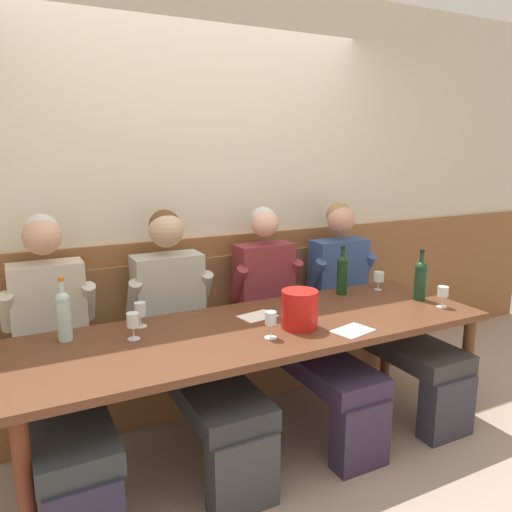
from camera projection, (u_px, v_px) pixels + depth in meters
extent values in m
cube|color=tan|center=(272.00, 456.00, 2.78)|extent=(6.80, 6.80, 0.02)
cube|color=beige|center=(198.00, 191.00, 3.43)|extent=(6.80, 0.08, 2.80)
cube|color=brown|center=(204.00, 311.00, 3.57)|extent=(6.80, 0.03, 1.08)
cube|color=brown|center=(216.00, 364.00, 3.44)|extent=(2.92, 0.42, 0.44)
cube|color=brown|center=(216.00, 331.00, 3.39)|extent=(2.86, 0.39, 0.05)
cube|color=brown|center=(205.00, 289.00, 3.50)|extent=(2.92, 0.04, 0.45)
cube|color=#58311D|center=(262.00, 329.00, 2.74)|extent=(2.62, 0.86, 0.04)
cylinder|color=#5C2918|center=(26.00, 495.00, 1.96)|extent=(0.07, 0.07, 0.69)
cylinder|color=#543618|center=(466.00, 370.00, 3.06)|extent=(0.07, 0.07, 0.69)
cylinder|color=brown|center=(20.00, 411.00, 2.58)|extent=(0.07, 0.07, 0.69)
cylinder|color=#5B2C1F|center=(387.00, 333.00, 3.68)|extent=(0.07, 0.07, 0.69)
cube|color=#2C3235|center=(66.00, 410.00, 2.41)|extent=(0.34, 1.12, 0.11)
cube|color=#BEB5A1|center=(49.00, 310.00, 2.86)|extent=(0.41, 0.20, 0.56)
sphere|color=tan|center=(42.00, 236.00, 2.76)|extent=(0.21, 0.21, 0.21)
sphere|color=beige|center=(41.00, 231.00, 2.78)|extent=(0.20, 0.20, 0.20)
cylinder|color=#BEB5A1|center=(7.00, 312.00, 2.73)|extent=(0.08, 0.20, 0.27)
cylinder|color=#BEB5A1|center=(88.00, 302.00, 2.92)|extent=(0.08, 0.20, 0.27)
cube|color=#373739|center=(243.00, 472.00, 2.33)|extent=(0.33, 0.14, 0.38)
cube|color=#2A2D30|center=(203.00, 380.00, 2.72)|extent=(0.37, 1.12, 0.11)
cube|color=#ADAD9E|center=(168.00, 296.00, 3.18)|extent=(0.44, 0.22, 0.54)
sphere|color=tan|center=(166.00, 230.00, 3.08)|extent=(0.22, 0.22, 0.22)
sphere|color=brown|center=(165.00, 225.00, 3.10)|extent=(0.20, 0.20, 0.20)
cylinder|color=#ADAD9E|center=(134.00, 298.00, 3.03)|extent=(0.08, 0.20, 0.27)
cylinder|color=#ADAD9E|center=(204.00, 289.00, 3.24)|extent=(0.08, 0.20, 0.27)
cube|color=#31273F|center=(360.00, 434.00, 2.64)|extent=(0.31, 0.14, 0.38)
cube|color=#312541|center=(309.00, 357.00, 3.04)|extent=(0.34, 1.12, 0.11)
cube|color=maroon|center=(264.00, 282.00, 3.49)|extent=(0.41, 0.20, 0.55)
sphere|color=#E0AD95|center=(265.00, 223.00, 3.39)|extent=(0.19, 0.19, 0.19)
sphere|color=silver|center=(263.00, 219.00, 3.41)|extent=(0.18, 0.18, 0.18)
cylinder|color=maroon|center=(239.00, 283.00, 3.35)|extent=(0.08, 0.20, 0.27)
cylinder|color=maroon|center=(293.00, 276.00, 3.54)|extent=(0.08, 0.20, 0.27)
cube|color=#32313D|center=(447.00, 407.00, 2.93)|extent=(0.33, 0.14, 0.38)
cube|color=#353130|center=(390.00, 339.00, 3.32)|extent=(0.36, 1.12, 0.11)
cube|color=#344E89|center=(338.00, 274.00, 3.78)|extent=(0.43, 0.20, 0.53)
sphere|color=tan|center=(341.00, 219.00, 3.68)|extent=(0.21, 0.21, 0.21)
sphere|color=#987346|center=(339.00, 216.00, 3.69)|extent=(0.19, 0.19, 0.19)
cylinder|color=#344E89|center=(316.00, 275.00, 3.63)|extent=(0.08, 0.20, 0.27)
cylinder|color=#344E89|center=(365.00, 268.00, 3.84)|extent=(0.08, 0.20, 0.27)
cylinder|color=red|center=(300.00, 309.00, 2.69)|extent=(0.20, 0.20, 0.21)
cylinder|color=#143516|center=(342.00, 279.00, 3.31)|extent=(0.07, 0.07, 0.22)
sphere|color=#143516|center=(343.00, 261.00, 3.29)|extent=(0.07, 0.07, 0.07)
cylinder|color=#143516|center=(343.00, 254.00, 3.28)|extent=(0.03, 0.03, 0.07)
cylinder|color=black|center=(343.00, 247.00, 3.27)|extent=(0.03, 0.03, 0.02)
cylinder|color=#ACC9C0|center=(64.00, 321.00, 2.51)|extent=(0.07, 0.07, 0.21)
sphere|color=#ACC9C0|center=(62.00, 299.00, 2.48)|extent=(0.07, 0.07, 0.07)
cylinder|color=#ACC9C0|center=(62.00, 289.00, 2.47)|extent=(0.03, 0.03, 0.08)
cylinder|color=orange|center=(61.00, 279.00, 2.46)|extent=(0.03, 0.03, 0.02)
cylinder|color=#173A1E|center=(420.00, 285.00, 3.19)|extent=(0.08, 0.08, 0.20)
sphere|color=#173A1E|center=(421.00, 267.00, 3.17)|extent=(0.08, 0.08, 0.08)
cylinder|color=#173A1E|center=(422.00, 259.00, 3.15)|extent=(0.03, 0.03, 0.09)
cylinder|color=black|center=(422.00, 251.00, 3.14)|extent=(0.03, 0.03, 0.02)
cylinder|color=silver|center=(134.00, 339.00, 2.54)|extent=(0.06, 0.06, 0.00)
cylinder|color=silver|center=(134.00, 333.00, 2.53)|extent=(0.01, 0.01, 0.06)
cylinder|color=silver|center=(133.00, 320.00, 2.52)|extent=(0.06, 0.06, 0.07)
cylinder|color=silver|center=(271.00, 338.00, 2.56)|extent=(0.07, 0.07, 0.00)
cylinder|color=silver|center=(271.00, 331.00, 2.55)|extent=(0.01, 0.01, 0.07)
cylinder|color=silver|center=(271.00, 318.00, 2.53)|extent=(0.06, 0.06, 0.07)
cylinder|color=#E5E787|center=(271.00, 322.00, 2.54)|extent=(0.05, 0.05, 0.02)
cylinder|color=silver|center=(378.00, 289.00, 3.44)|extent=(0.06, 0.06, 0.00)
cylinder|color=silver|center=(378.00, 285.00, 3.43)|extent=(0.01, 0.01, 0.06)
cylinder|color=silver|center=(379.00, 277.00, 3.42)|extent=(0.07, 0.07, 0.07)
cylinder|color=#F5DC86|center=(379.00, 279.00, 3.42)|extent=(0.06, 0.06, 0.03)
cylinder|color=silver|center=(141.00, 326.00, 2.72)|extent=(0.07, 0.07, 0.00)
cylinder|color=silver|center=(141.00, 321.00, 2.71)|extent=(0.01, 0.01, 0.06)
cylinder|color=silver|center=(140.00, 309.00, 2.70)|extent=(0.06, 0.06, 0.08)
cylinder|color=silver|center=(442.00, 307.00, 3.06)|extent=(0.06, 0.06, 0.00)
cylinder|color=silver|center=(442.00, 301.00, 3.05)|extent=(0.01, 0.01, 0.07)
cylinder|color=silver|center=(443.00, 291.00, 3.04)|extent=(0.07, 0.07, 0.06)
cylinder|color=#E6CE83|center=(443.00, 295.00, 3.04)|extent=(0.06, 0.06, 0.02)
cube|color=white|center=(258.00, 316.00, 2.89)|extent=(0.23, 0.18, 0.00)
cube|color=white|center=(353.00, 330.00, 2.66)|extent=(0.24, 0.20, 0.00)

